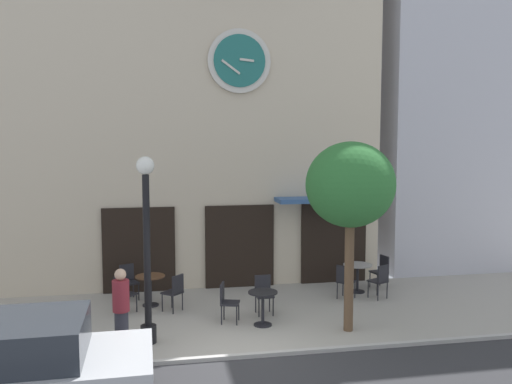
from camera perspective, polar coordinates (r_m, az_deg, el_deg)
ground_plane at (r=10.20m, az=-0.87°, el=-18.20°), size 24.32×10.63×0.13m
clock_building at (r=15.99m, az=-2.49°, el=13.35°), size 8.24×3.60×12.12m
neighbor_building_right at (r=18.86m, az=20.73°, el=11.72°), size 5.50×3.05×12.49m
street_lamp at (r=10.89m, az=-11.59°, el=-6.05°), size 0.36×0.36×3.77m
street_tree at (r=11.37m, az=10.08°, el=0.63°), size 1.91×1.72×4.07m
cafe_table_center at (r=13.63m, az=-11.24°, el=-9.65°), size 0.73×0.73×0.76m
cafe_table_leftmost at (r=12.01m, az=0.73°, el=-11.73°), size 0.66×0.66×0.77m
cafe_table_rightmost at (r=14.78m, az=10.81°, el=-8.37°), size 0.77×0.77×0.76m
cafe_chair_facing_street at (r=13.08m, az=-8.68°, el=-10.31°), size 0.57×0.57×0.90m
cafe_chair_curbside at (r=12.21m, az=-3.18°, el=-11.41°), size 0.50×0.50×0.90m
cafe_chair_outer at (r=14.28m, az=-13.51°, el=-9.05°), size 0.53×0.53×0.90m
cafe_chair_near_tree at (r=14.08m, az=9.49°, el=-9.19°), size 0.57×0.57×0.90m
cafe_chair_mid_row at (r=15.36m, az=13.27°, el=-8.02°), size 0.48×0.48×0.90m
cafe_chair_right_end at (r=13.14m, az=-13.99°, el=-10.34°), size 0.56×0.56×0.90m
cafe_chair_under_awning at (r=14.29m, az=13.15°, el=-9.03°), size 0.53×0.53×0.90m
cafe_chair_corner at (r=12.81m, az=0.81°, el=-10.59°), size 0.41×0.41×0.90m
pedestrian_maroon at (r=10.67m, az=-14.22°, el=-12.19°), size 0.45×0.45×1.67m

